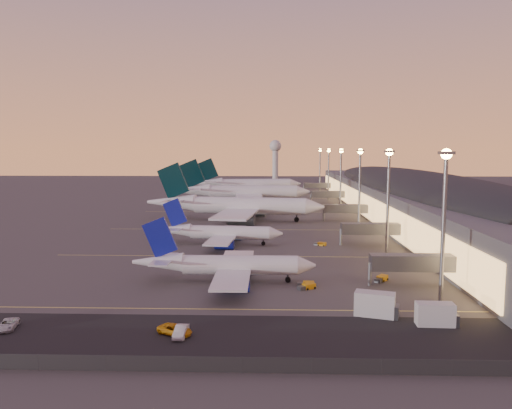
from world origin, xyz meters
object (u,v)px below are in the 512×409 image
object	(u,v)px
baggage_tug_b	(307,287)
catering_truck_b	(437,315)
airliner_wide_mid	(241,192)
airliner_wide_far	(247,184)
baggage_tug_d	(381,279)
service_van_c	(181,331)
airliner_wide_near	(234,206)
catering_truck_a	(377,305)
airliner_narrow_south	(224,265)
baggage_tug_c	(321,244)
airliner_narrow_north	(219,233)
service_van_b	(175,330)
service_van_a	(8,324)
radar_tower	(275,154)
baggage_tug_a	(306,284)

from	to	relation	value
baggage_tug_b	catering_truck_b	distance (m)	25.70
airliner_wide_mid	airliner_wide_far	size ratio (longest dim) A/B	1.03
baggage_tug_d	service_van_c	xyz separation A→B (m)	(-34.10, -30.23, 0.26)
airliner_wide_near	catering_truck_a	distance (m)	107.11
airliner_wide_far	catering_truck_a	world-z (taller)	airliner_wide_far
airliner_narrow_south	airliner_wide_far	size ratio (longest dim) A/B	0.56
catering_truck_b	airliner_wide_mid	bearing A→B (deg)	105.74
airliner_wide_near	catering_truck_a	size ratio (longest dim) A/B	9.16
baggage_tug_c	service_van_c	bearing A→B (deg)	-83.30
airliner_narrow_north	airliner_wide_far	size ratio (longest dim) A/B	0.55
catering_truck_a	baggage_tug_d	bearing A→B (deg)	93.54
catering_truck_a	airliner_wide_mid	bearing A→B (deg)	118.58
airliner_narrow_south	airliner_wide_near	bearing A→B (deg)	92.76
catering_truck_b	baggage_tug_d	world-z (taller)	catering_truck_b
airliner_wide_mid	airliner_wide_far	distance (m)	55.29
baggage_tug_c	service_van_b	xyz separation A→B (m)	(-26.61, -65.38, 0.29)
baggage_tug_c	service_van_a	world-z (taller)	service_van_a
baggage_tug_d	baggage_tug_b	bearing A→B (deg)	150.08
service_van_c	baggage_tug_c	bearing A→B (deg)	70.53
baggage_tug_c	airliner_wide_near	bearing A→B (deg)	147.99
radar_tower	airliner_narrow_north	bearing A→B (deg)	-93.88
airliner_narrow_north	baggage_tug_d	bearing A→B (deg)	-40.76
airliner_narrow_south	catering_truck_a	xyz separation A→B (m)	(25.63, -19.27, -1.56)
airliner_wide_far	baggage_tug_b	size ratio (longest dim) A/B	17.84
radar_tower	baggage_tug_c	size ratio (longest dim) A/B	9.67
airliner_wide_far	service_van_c	xyz separation A→B (m)	(2.08, -223.22, -4.53)
service_van_c	airliner_wide_far	bearing A→B (deg)	92.30
airliner_wide_far	airliner_narrow_north	bearing A→B (deg)	-96.46
airliner_narrow_north	catering_truck_a	world-z (taller)	airliner_narrow_north
radar_tower	baggage_tug_d	distance (m)	288.18
airliner_narrow_north	service_van_c	bearing A→B (deg)	-83.59
radar_tower	baggage_tug_d	bearing A→B (deg)	-86.22
service_van_c	radar_tower	bearing A→B (deg)	89.02
catering_truck_b	baggage_tug_d	size ratio (longest dim) A/B	1.67
catering_truck_a	service_van_c	distance (m)	30.43
service_van_b	airliner_wide_near	bearing A→B (deg)	30.68
airliner_narrow_north	catering_truck_a	distance (m)	65.20
baggage_tug_b	baggage_tug_c	bearing A→B (deg)	48.34
airliner_narrow_north	catering_truck_a	xyz separation A→B (m)	(30.68, -57.51, -1.48)
airliner_narrow_north	baggage_tug_b	size ratio (longest dim) A/B	9.75
radar_tower	catering_truck_b	bearing A→B (deg)	-86.01
airliner_wide_near	catering_truck_b	bearing A→B (deg)	-63.40
airliner_wide_far	baggage_tug_b	distance (m)	200.28
airliner_wide_mid	catering_truck_b	xyz separation A→B (m)	(38.91, -162.32, -3.87)
baggage_tug_c	airliner_wide_far	bearing A→B (deg)	127.94
service_van_a	service_van_c	bearing A→B (deg)	-17.22
airliner_wide_far	baggage_tug_c	world-z (taller)	airliner_wide_far
radar_tower	service_van_c	distance (m)	318.05
airliner_wide_near	baggage_tug_a	size ratio (longest dim) A/B	20.20
airliner_wide_far	service_van_b	xyz separation A→B (m)	(1.14, -222.54, -4.56)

